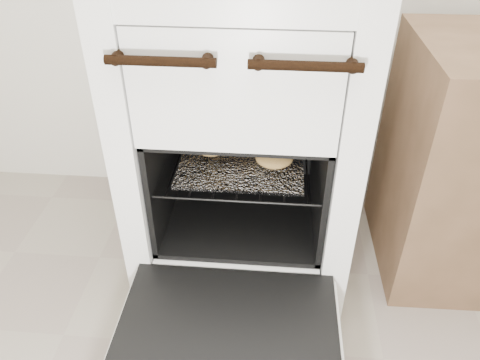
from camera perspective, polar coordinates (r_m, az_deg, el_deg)
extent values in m
cube|color=white|center=(1.53, 0.58, 5.89)|extent=(0.67, 0.71, 1.02)
cylinder|color=black|center=(1.05, -9.69, 14.07)|extent=(0.24, 0.02, 0.02)
cylinder|color=black|center=(1.02, 7.97, 13.59)|extent=(0.24, 0.02, 0.02)
cube|color=black|center=(1.28, -1.62, -18.44)|extent=(0.58, 0.44, 0.03)
cube|color=white|center=(1.29, -1.61, -18.96)|extent=(0.60, 0.47, 0.02)
cylinder|color=black|center=(1.51, -8.79, 3.09)|extent=(0.01, 0.47, 0.01)
cylinder|color=black|center=(1.48, 9.57, 2.23)|extent=(0.01, 0.47, 0.01)
cylinder|color=black|center=(1.29, -0.51, -2.60)|extent=(0.48, 0.01, 0.01)
cylinder|color=black|center=(1.66, 0.93, 6.81)|extent=(0.48, 0.01, 0.01)
cylinder|color=black|center=(1.50, -7.34, 3.03)|extent=(0.01, 0.44, 0.01)
cylinder|color=black|center=(1.49, -4.83, 2.93)|extent=(0.01, 0.44, 0.01)
cylinder|color=black|center=(1.48, -2.28, 2.81)|extent=(0.01, 0.44, 0.01)
cylinder|color=black|center=(1.47, 0.30, 2.70)|extent=(0.01, 0.44, 0.01)
cylinder|color=black|center=(1.47, 2.89, 2.57)|extent=(0.01, 0.44, 0.01)
cylinder|color=black|center=(1.47, 5.48, 2.44)|extent=(0.01, 0.44, 0.01)
cylinder|color=black|center=(1.47, 8.07, 2.31)|extent=(0.01, 0.44, 0.01)
cube|color=silver|center=(1.45, 0.23, 2.45)|extent=(0.38, 0.33, 0.01)
ellipsoid|color=tan|center=(1.42, 4.20, 2.86)|extent=(0.13, 0.13, 0.05)
ellipsoid|color=tan|center=(1.51, 4.27, 5.22)|extent=(0.13, 0.13, 0.05)
ellipsoid|color=tan|center=(1.47, -3.47, 4.34)|extent=(0.12, 0.12, 0.05)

